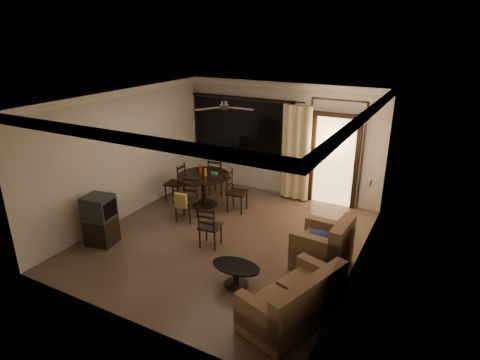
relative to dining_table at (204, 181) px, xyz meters
The scene contains 12 objects.
ground 1.85m from the dining_table, 42.78° to the right, with size 5.50×5.50×0.00m, color #7F6651.
room_shell 2.31m from the dining_table, 17.42° to the left, with size 5.50×6.70×5.50m.
dining_table is the anchor object (origin of this frame).
dining_chair_west 0.83m from the dining_table, behind, with size 0.46×0.46×0.95m.
dining_chair_east 0.90m from the dining_table, ahead, with size 0.46×0.46×0.95m.
dining_chair_south 0.91m from the dining_table, 83.66° to the right, with size 0.46×0.52×0.95m.
dining_chair_north 0.85m from the dining_table, 96.55° to the left, with size 0.46×0.46×0.95m.
tv_cabinet 2.59m from the dining_table, 107.24° to the right, with size 0.60×0.56×1.00m.
sofa 4.41m from the dining_table, 40.08° to the right, with size 1.23×1.69×0.81m.
armchair 3.52m from the dining_table, 19.89° to the right, with size 0.93×0.93×0.90m.
coffee_table 3.31m from the dining_table, 47.94° to the right, with size 0.83×0.50×0.36m.
side_chair 1.98m from the dining_table, 53.58° to the right, with size 0.44×0.44×0.87m.
Camera 1 is at (3.62, -6.14, 3.95)m, focal length 30.00 mm.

